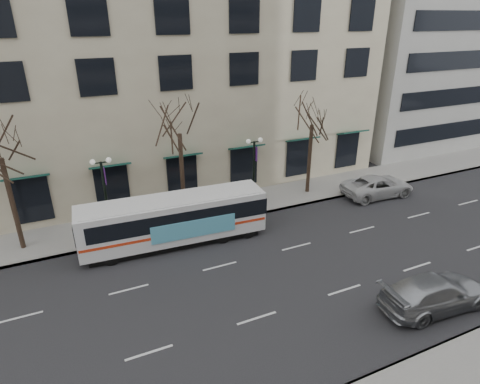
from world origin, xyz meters
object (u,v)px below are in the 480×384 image
lamp_post_left (106,194)px  tree_far_mid (179,119)px  lamp_post_right (254,170)px  silver_car (435,293)px  tree_far_right (313,112)px  city_bus (175,219)px  white_pickup (378,186)px

lamp_post_left → tree_far_mid: bearing=6.9°
tree_far_mid → lamp_post_right: 6.41m
lamp_post_right → silver_car: 13.77m
tree_far_right → city_bus: (-11.45, -3.01, -4.78)m
white_pickup → tree_far_mid: bearing=83.5°
silver_car → lamp_post_left: bearing=48.7°
lamp_post_left → city_bus: 4.48m
tree_far_right → silver_car: (-1.95, -13.86, -5.61)m
tree_far_right → lamp_post_left: tree_far_right is taller
lamp_post_right → white_pickup: size_ratio=0.92×
silver_car → white_pickup: 13.06m
lamp_post_left → tree_far_right: bearing=2.3°
tree_far_right → lamp_post_right: (-4.99, -0.60, -3.48)m
city_bus → silver_car: 14.45m
city_bus → white_pickup: size_ratio=1.98×
tree_far_mid → silver_car: 17.15m
lamp_post_right → white_pickup: lamp_post_right is taller
tree_far_right → lamp_post_right: size_ratio=1.55×
lamp_post_right → tree_far_right: bearing=6.9°
lamp_post_left → city_bus: bearing=-34.2°
tree_far_mid → white_pickup: (14.67, -2.60, -6.12)m
lamp_post_right → lamp_post_left: bearing=180.0°
tree_far_right → tree_far_mid: bearing=180.0°
white_pickup → silver_car: bearing=153.2°
white_pickup → lamp_post_right: bearing=81.9°
lamp_post_left → lamp_post_right: size_ratio=1.00×
lamp_post_right → city_bus: bearing=-159.5°
tree_far_mid → lamp_post_right: tree_far_mid is taller
tree_far_mid → tree_far_right: bearing=-0.0°
lamp_post_left → lamp_post_right: same height
tree_far_right → silver_car: bearing=-98.0°
lamp_post_right → silver_car: lamp_post_right is taller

